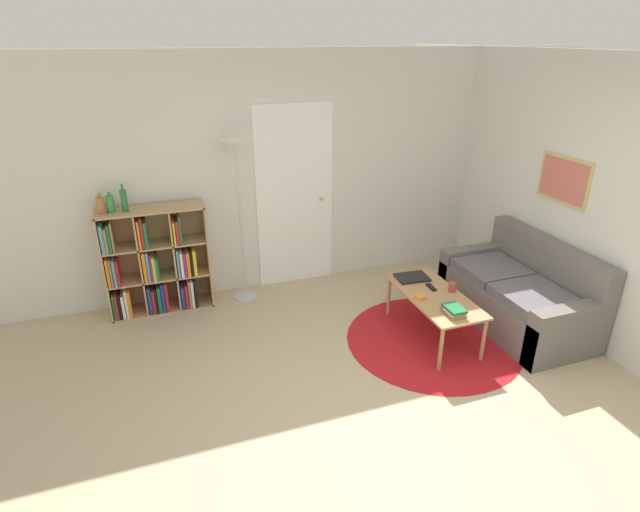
{
  "coord_description": "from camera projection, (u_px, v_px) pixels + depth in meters",
  "views": [
    {
      "loc": [
        -1.46,
        -2.42,
        2.71
      ],
      "look_at": [
        -0.08,
        1.53,
        0.85
      ],
      "focal_mm": 28.0,
      "sensor_mm": 36.0,
      "label": 1
    }
  ],
  "objects": [
    {
      "name": "ground_plane",
      "position": [
        400.0,
        442.0,
        3.63
      ],
      "size": [
        14.0,
        14.0,
        0.0
      ],
      "primitive_type": "plane",
      "color": "tan"
    },
    {
      "name": "wall_back",
      "position": [
        289.0,
        175.0,
        5.54
      ],
      "size": [
        7.59,
        0.11,
        2.6
      ],
      "color": "silver",
      "rests_on": "ground_plane"
    },
    {
      "name": "wall_right",
      "position": [
        550.0,
        188.0,
        5.0
      ],
      "size": [
        0.08,
        5.79,
        2.6
      ],
      "color": "silver",
      "rests_on": "ground_plane"
    },
    {
      "name": "rug",
      "position": [
        433.0,
        340.0,
        4.84
      ],
      "size": [
        1.67,
        1.67,
        0.01
      ],
      "color": "#B2191E",
      "rests_on": "ground_plane"
    },
    {
      "name": "bookshelf",
      "position": [
        155.0,
        265.0,
        5.2
      ],
      "size": [
        1.04,
        0.34,
        1.13
      ],
      "color": "tan",
      "rests_on": "ground_plane"
    },
    {
      "name": "floor_lamp",
      "position": [
        237.0,
        166.0,
        5.02
      ],
      "size": [
        0.31,
        0.31,
        1.77
      ],
      "color": "#B7B7BC",
      "rests_on": "ground_plane"
    },
    {
      "name": "couch",
      "position": [
        521.0,
        296.0,
        5.06
      ],
      "size": [
        0.82,
        1.57,
        0.86
      ],
      "color": "#66605B",
      "rests_on": "ground_plane"
    },
    {
      "name": "coffee_table",
      "position": [
        434.0,
        299.0,
        4.75
      ],
      "size": [
        0.52,
        1.09,
        0.45
      ],
      "color": "#AD7F51",
      "rests_on": "ground_plane"
    },
    {
      "name": "laptop",
      "position": [
        412.0,
        277.0,
        5.05
      ],
      "size": [
        0.34,
        0.26,
        0.02
      ],
      "color": "black",
      "rests_on": "coffee_table"
    },
    {
      "name": "bowl",
      "position": [
        420.0,
        297.0,
        4.66
      ],
      "size": [
        0.11,
        0.11,
        0.04
      ],
      "color": "orange",
      "rests_on": "coffee_table"
    },
    {
      "name": "book_stack_on_table",
      "position": [
        454.0,
        311.0,
        4.39
      ],
      "size": [
        0.16,
        0.2,
        0.07
      ],
      "color": "olive",
      "rests_on": "coffee_table"
    },
    {
      "name": "cup",
      "position": [
        452.0,
        287.0,
        4.77
      ],
      "size": [
        0.07,
        0.07,
        0.09
      ],
      "color": "#A33D33",
      "rests_on": "coffee_table"
    },
    {
      "name": "remote",
      "position": [
        431.0,
        287.0,
        4.86
      ],
      "size": [
        0.05,
        0.15,
        0.02
      ],
      "color": "black",
      "rests_on": "coffee_table"
    },
    {
      "name": "bottle_left",
      "position": [
        101.0,
        205.0,
        4.79
      ],
      "size": [
        0.08,
        0.08,
        0.2
      ],
      "color": "olive",
      "rests_on": "bookshelf"
    },
    {
      "name": "bottle_middle",
      "position": [
        110.0,
        204.0,
        4.82
      ],
      "size": [
        0.08,
        0.08,
        0.2
      ],
      "color": "#2D8438",
      "rests_on": "bookshelf"
    },
    {
      "name": "bottle_right",
      "position": [
        124.0,
        200.0,
        4.83
      ],
      "size": [
        0.06,
        0.06,
        0.27
      ],
      "color": "#236633",
      "rests_on": "bookshelf"
    }
  ]
}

